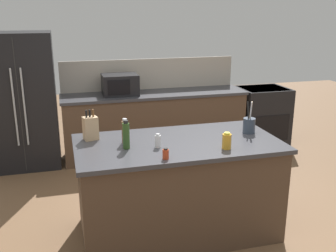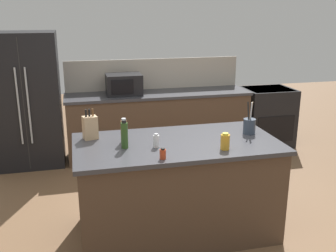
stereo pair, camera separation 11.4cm
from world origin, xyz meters
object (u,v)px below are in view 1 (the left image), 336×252
Objects in this scene: olive_oil_bottle at (126,135)px; pepper_grinder at (125,131)px; microwave at (120,85)px; knife_block at (91,128)px; utensil_crock at (249,125)px; honey_jar at (227,141)px; salt_shaker at (158,141)px; range_oven at (262,116)px; spice_jar_paprika at (166,154)px; refrigerator at (22,101)px.

olive_oil_bottle is 1.13× the size of pepper_grinder.
microwave is 1.72× the size of knife_block.
pepper_grinder is at bearing -43.99° from knife_block.
honey_jar is at bearing -137.23° from utensil_crock.
honey_jar is (0.85, -0.24, -0.05)m from olive_oil_bottle.
honey_jar is at bearing -77.30° from microwave.
olive_oil_bottle is 0.29m from salt_shaker.
range_oven is 3.50m from spice_jar_paprika.
olive_oil_bottle is at bearing -173.98° from utensil_crock.
olive_oil_bottle is (-2.57, -2.26, 0.59)m from range_oven.
pepper_grinder is (-1.23, 0.03, 0.03)m from utensil_crock.
knife_block is 1.94× the size of honey_jar.
microwave is 2.17× the size of pepper_grinder.
microwave is 2.12m from pepper_grinder.
refrigerator is 3.68× the size of microwave.
salt_shaker is at bearing -90.32° from microwave.
pepper_grinder is at bearing -140.53° from range_oven.
pepper_grinder is (-0.27, -2.10, -0.04)m from microwave.
spice_jar_paprika reaches higher than range_oven.
refrigerator is 14.56× the size of salt_shaker.
range_oven is at bearing -0.81° from refrigerator.
utensil_crock is at bearing 6.02° from olive_oil_bottle.
olive_oil_bottle reaches higher than honey_jar.
microwave is (-2.28, 0.00, 0.62)m from range_oven.
refrigerator reaches higher than honey_jar.
refrigerator is 12.27× the size of honey_jar.
salt_shaker is 0.84× the size of honey_jar.
salt_shaker is 0.33m from pepper_grinder.
knife_block is 0.91× the size of utensil_crock.
honey_jar is at bearing -18.64° from salt_shaker.
microwave reaches higher than spice_jar_paprika.
salt_shaker is (1.33, -2.35, 0.08)m from refrigerator.
pepper_grinder is (-0.84, 0.39, 0.04)m from honey_jar.
microwave reaches higher than range_oven.
olive_oil_bottle is at bearing 128.78° from spice_jar_paprika.
olive_oil_bottle is at bearing -138.66° from range_oven.
salt_shaker is 0.61m from honey_jar.
microwave is 3.96× the size of salt_shaker.
knife_block is 2.30× the size of salt_shaker.
range_oven is at bearing 58.23° from utensil_crock.
salt_shaker is (0.56, -0.38, -0.05)m from knife_block.
knife_block is (0.77, -1.98, 0.14)m from refrigerator.
pepper_grinder reaches higher than spice_jar_paprika.
spice_jar_paprika is (-0.98, -0.47, -0.04)m from utensil_crock.
refrigerator is 2.13m from knife_block.
range_oven is 7.29× the size of salt_shaker.
spice_jar_paprika is at bearing -51.22° from olive_oil_bottle.
pepper_grinder is at bearing 154.73° from honey_jar.
salt_shaker is at bearing 161.36° from honey_jar.
refrigerator is at bearing 177.81° from microwave.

